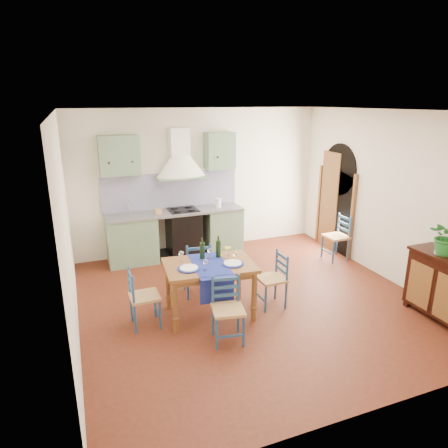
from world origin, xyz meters
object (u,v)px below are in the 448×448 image
Objects in this scene: potted_plant at (447,236)px; chair_near at (228,309)px; dining_table at (210,270)px; sideboard at (446,285)px.

chair_near is at bearing 170.43° from potted_plant.
chair_near is 3.10m from potted_plant.
dining_table is 3.25m from sideboard.
potted_plant is at bearing -9.57° from chair_near.
dining_table is 2.52× the size of potted_plant.
chair_near is 0.80× the size of sideboard.
potted_plant is at bearing -21.47° from dining_table.
potted_plant reaches higher than dining_table.
potted_plant is (2.96, -0.50, 0.76)m from chair_near.
potted_plant is (-0.02, 0.10, 0.68)m from sideboard.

